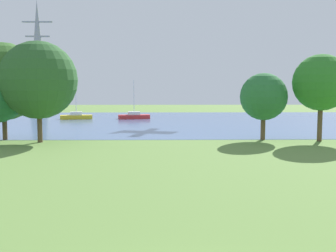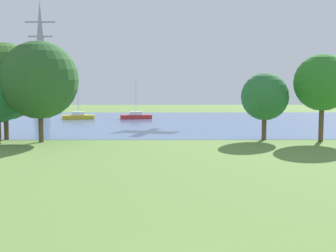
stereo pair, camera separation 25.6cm
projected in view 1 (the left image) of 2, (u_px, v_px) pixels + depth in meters
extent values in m
plane|color=olive|center=(171.00, 154.00, 31.10)|extent=(160.00, 160.00, 0.00)
cube|color=#4F6DA1|center=(166.00, 122.00, 58.96)|extent=(140.00, 40.00, 0.02)
cube|color=red|center=(134.00, 117.00, 63.92)|extent=(4.99, 2.35, 0.60)
cube|color=white|center=(134.00, 113.00, 63.86)|extent=(1.97, 1.41, 0.50)
cylinder|color=silver|center=(134.00, 98.00, 63.63)|extent=(0.10, 0.10, 5.28)
cube|color=yellow|center=(76.00, 117.00, 63.27)|extent=(5.00, 2.43, 0.60)
cube|color=white|center=(76.00, 113.00, 63.22)|extent=(1.98, 1.44, 0.50)
cylinder|color=silver|center=(76.00, 91.00, 62.89)|extent=(0.10, 0.10, 7.25)
cylinder|color=brown|center=(5.00, 124.00, 39.01)|extent=(0.44, 0.44, 2.95)
sphere|color=#376728|center=(3.00, 81.00, 38.62)|extent=(7.27, 7.27, 7.27)
cylinder|color=brown|center=(40.00, 125.00, 37.30)|extent=(0.44, 0.44, 3.17)
sphere|color=#2B5A29|center=(38.00, 80.00, 36.91)|extent=(6.96, 6.96, 6.96)
cylinder|color=brown|center=(263.00, 126.00, 39.09)|extent=(0.44, 0.44, 2.53)
sphere|color=#2B6D36|center=(264.00, 97.00, 38.82)|extent=(4.44, 4.44, 4.44)
cylinder|color=brown|center=(320.00, 122.00, 38.03)|extent=(0.44, 0.44, 3.60)
sphere|color=#2D7627|center=(321.00, 82.00, 37.68)|extent=(5.16, 5.16, 5.16)
cone|color=gray|center=(38.00, 55.00, 87.67)|extent=(4.40, 4.40, 23.10)
cube|color=gray|center=(37.00, 22.00, 86.99)|extent=(6.40, 0.30, 0.30)
cube|color=gray|center=(38.00, 36.00, 87.29)|extent=(5.20, 0.30, 0.30)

